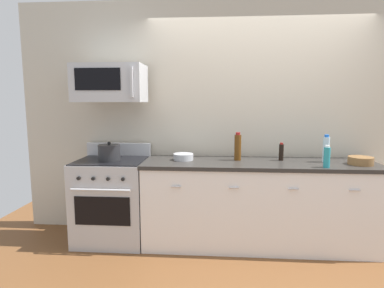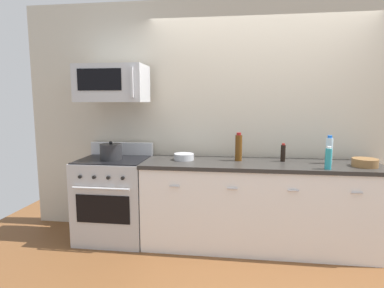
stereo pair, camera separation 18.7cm
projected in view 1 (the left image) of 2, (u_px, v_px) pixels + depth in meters
The scene contains 12 objects.
ground_plane at pixel (257, 244), 3.41m from camera, with size 6.67×6.67×0.00m, color brown.
back_wall at pixel (256, 119), 3.63m from camera, with size 5.56×0.10×2.70m, color beige.
counter_unit at pixel (258, 204), 3.35m from camera, with size 2.47×0.66×0.92m.
range_oven at pixel (113, 199), 3.47m from camera, with size 0.76×0.69×1.07m.
microwave at pixel (110, 83), 3.34m from camera, with size 0.74×0.44×0.40m.
bottle_soy_sauce_dark at pixel (281, 152), 3.36m from camera, with size 0.05×0.05×0.19m.
bottle_wine_amber at pixel (238, 147), 3.37m from camera, with size 0.07×0.07×0.31m.
bottle_dish_soap at pixel (327, 157), 2.99m from camera, with size 0.06×0.06×0.22m.
bottle_water_clear at pixel (326, 149), 3.26m from camera, with size 0.07×0.07×0.29m.
bowl_steel_prep at pixel (183, 157), 3.39m from camera, with size 0.22×0.22×0.07m.
bowl_wooden_salad at pixel (361, 160), 3.14m from camera, with size 0.24×0.24×0.08m.
stockpot at pixel (109, 153), 3.34m from camera, with size 0.24×0.24×0.21m.
Camera 1 is at (-0.48, -3.28, 1.55)m, focal length 28.98 mm.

